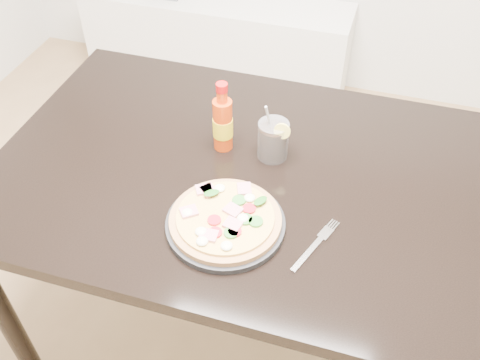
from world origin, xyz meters
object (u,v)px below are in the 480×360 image
(fork, at_px, (316,244))
(media_console, at_px, (217,44))
(pizza, at_px, (225,218))
(dining_table, at_px, (253,194))
(plate, at_px, (225,224))
(cola_cup, at_px, (273,141))
(hot_sauce_bottle, at_px, (223,123))

(fork, bearing_deg, media_console, 137.72)
(pizza, relative_size, fork, 1.47)
(fork, bearing_deg, dining_table, 158.11)
(fork, height_order, media_console, fork)
(dining_table, bearing_deg, media_console, 112.76)
(plate, distance_m, media_console, 1.81)
(pizza, distance_m, cola_cup, 0.29)
(dining_table, xyz_separation_m, plate, (-0.01, -0.20, 0.09))
(cola_cup, height_order, fork, cola_cup)
(dining_table, height_order, cola_cup, cola_cup)
(hot_sauce_bottle, distance_m, cola_cup, 0.14)
(hot_sauce_bottle, distance_m, fork, 0.42)
(dining_table, height_order, fork, fork)
(cola_cup, relative_size, media_console, 0.12)
(plate, relative_size, media_console, 0.20)
(fork, bearing_deg, plate, -156.64)
(pizza, bearing_deg, media_console, 109.81)
(fork, bearing_deg, cola_cup, 144.00)
(media_console, bearing_deg, dining_table, -67.24)
(hot_sauce_bottle, bearing_deg, pizza, -70.97)
(hot_sauce_bottle, xyz_separation_m, cola_cup, (0.14, 0.00, -0.03))
(hot_sauce_bottle, xyz_separation_m, fork, (0.32, -0.27, -0.08))
(dining_table, height_order, pizza, pizza)
(pizza, bearing_deg, fork, 2.04)
(fork, xyz_separation_m, media_console, (-0.81, 1.63, -0.50))
(dining_table, xyz_separation_m, cola_cup, (0.03, 0.08, 0.14))
(pizza, height_order, cola_cup, cola_cup)
(dining_table, bearing_deg, cola_cup, 67.59)
(pizza, distance_m, fork, 0.22)
(dining_table, distance_m, fork, 0.30)
(hot_sauce_bottle, height_order, media_console, hot_sauce_bottle)
(cola_cup, xyz_separation_m, media_console, (-0.63, 1.35, -0.55))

